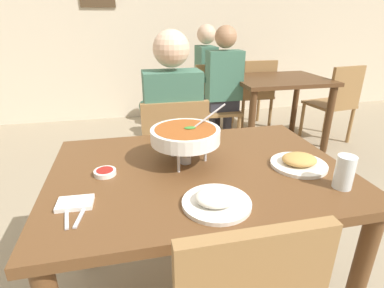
{
  "coord_description": "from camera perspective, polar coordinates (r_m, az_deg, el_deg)",
  "views": [
    {
      "loc": [
        -0.28,
        -1.12,
        1.36
      ],
      "look_at": [
        0.0,
        0.15,
        0.82
      ],
      "focal_mm": 28.01,
      "sensor_mm": 36.0,
      "label": 1
    }
  ],
  "objects": [
    {
      "name": "diner_main",
      "position": [
        2.0,
        -3.81,
        4.67
      ],
      "size": [
        0.4,
        0.45,
        1.31
      ],
      "color": "#2D2D38",
      "rests_on": "ground_plane"
    },
    {
      "name": "dining_table_main",
      "position": [
        1.35,
        1.39,
        -8.86
      ],
      "size": [
        1.25,
        0.89,
        0.77
      ],
      "color": "brown",
      "rests_on": "ground_plane"
    },
    {
      "name": "chair_bg_middle",
      "position": [
        3.39,
        4.54,
        8.07
      ],
      "size": [
        0.46,
        0.46,
        0.9
      ],
      "color": "olive",
      "rests_on": "ground_plane"
    },
    {
      "name": "chair_bg_right",
      "position": [
        3.81,
        25.75,
        7.56
      ],
      "size": [
        0.5,
        0.5,
        0.9
      ],
      "color": "olive",
      "rests_on": "ground_plane"
    },
    {
      "name": "dining_table_far",
      "position": [
        3.49,
        16.11,
        9.74
      ],
      "size": [
        1.0,
        0.8,
        0.77
      ],
      "color": "#51331C",
      "rests_on": "ground_plane"
    },
    {
      "name": "chair_bg_left",
      "position": [
        3.78,
        5.12,
        9.58
      ],
      "size": [
        0.48,
        0.48,
        0.9
      ],
      "color": "olive",
      "rests_on": "ground_plane"
    },
    {
      "name": "rice_plate",
      "position": [
        1.05,
        4.72,
        -10.57
      ],
      "size": [
        0.24,
        0.24,
        0.06
      ],
      "color": "white",
      "rests_on": "dining_table_main"
    },
    {
      "name": "fork_utensil",
      "position": [
        1.09,
        -22.74,
        -12.11
      ],
      "size": [
        0.04,
        0.17,
        0.01
      ],
      "primitive_type": "cube",
      "rotation": [
        0.0,
        0.0,
        0.16
      ],
      "color": "silver",
      "rests_on": "dining_table_main"
    },
    {
      "name": "appetizer_plate",
      "position": [
        1.38,
        19.69,
        -3.25
      ],
      "size": [
        0.24,
        0.24,
        0.06
      ],
      "color": "white",
      "rests_on": "dining_table_main"
    },
    {
      "name": "cafe_rear_partition",
      "position": [
        4.48,
        -9.75,
        24.19
      ],
      "size": [
        10.0,
        0.1,
        3.0
      ],
      "primitive_type": "cube",
      "color": "beige",
      "rests_on": "ground_plane"
    },
    {
      "name": "napkin_folded",
      "position": [
        1.12,
        -21.36,
        -10.46
      ],
      "size": [
        0.12,
        0.09,
        0.02
      ],
      "primitive_type": "cube",
      "rotation": [
        0.0,
        0.0,
        -0.04
      ],
      "color": "white",
      "rests_on": "dining_table_main"
    },
    {
      "name": "chair_diner_main",
      "position": [
        2.05,
        -3.5,
        -1.89
      ],
      "size": [
        0.44,
        0.44,
        0.9
      ],
      "color": "olive",
      "rests_on": "ground_plane"
    },
    {
      "name": "sauce_dish",
      "position": [
        1.28,
        -16.23,
        -5.18
      ],
      "size": [
        0.09,
        0.09,
        0.02
      ],
      "color": "white",
      "rests_on": "dining_table_main"
    },
    {
      "name": "chair_bg_corner",
      "position": [
        3.99,
        11.97,
        9.88
      ],
      "size": [
        0.45,
        0.45,
        0.9
      ],
      "color": "olive",
      "rests_on": "ground_plane"
    },
    {
      "name": "drink_glass",
      "position": [
        1.26,
        26.99,
        -5.06
      ],
      "size": [
        0.07,
        0.07,
        0.13
      ],
      "color": "silver",
      "rests_on": "dining_table_main"
    },
    {
      "name": "curry_bowl",
      "position": [
        1.29,
        -1.26,
        1.59
      ],
      "size": [
        0.33,
        0.3,
        0.26
      ],
      "color": "silver",
      "rests_on": "dining_table_main"
    },
    {
      "name": "spoon_utensil",
      "position": [
        1.08,
        -20.08,
        -11.99
      ],
      "size": [
        0.04,
        0.17,
        0.01
      ],
      "primitive_type": "cube",
      "rotation": [
        0.0,
        0.0,
        -0.18
      ],
      "color": "silver",
      "rests_on": "dining_table_main"
    },
    {
      "name": "patron_bg_left",
      "position": [
        3.73,
        3.22,
        13.18
      ],
      "size": [
        0.45,
        0.4,
        1.31
      ],
      "color": "#2D2D38",
      "rests_on": "ground_plane"
    },
    {
      "name": "patron_bg_middle",
      "position": [
        3.25,
        5.88,
        11.65
      ],
      "size": [
        0.4,
        0.45,
        1.31
      ],
      "color": "#2D2D38",
      "rests_on": "ground_plane"
    }
  ]
}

